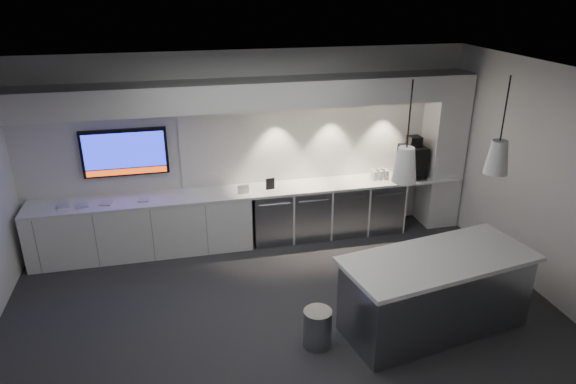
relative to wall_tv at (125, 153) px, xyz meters
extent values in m
plane|color=#2B2B2E|center=(1.90, -2.45, -1.56)|extent=(7.00, 7.00, 0.00)
plane|color=black|center=(1.90, -2.45, 1.44)|extent=(7.00, 7.00, 0.00)
plane|color=white|center=(1.90, 0.05, -0.06)|extent=(7.00, 0.00, 7.00)
plane|color=white|center=(1.90, -4.95, -0.06)|extent=(7.00, 0.00, 7.00)
plane|color=white|center=(5.40, -2.45, -0.06)|extent=(0.00, 7.00, 7.00)
cube|color=white|center=(1.90, -0.27, -0.68)|extent=(6.80, 0.65, 0.04)
cube|color=white|center=(0.15, -0.27, -1.13)|extent=(3.30, 0.63, 0.86)
cube|color=gray|center=(2.15, -0.27, -1.13)|extent=(0.60, 0.61, 0.85)
cube|color=gray|center=(2.78, -0.27, -1.13)|extent=(0.60, 0.61, 0.85)
cube|color=gray|center=(3.41, -0.27, -1.13)|extent=(0.60, 0.61, 0.85)
cube|color=gray|center=(4.04, -0.27, -1.13)|extent=(0.60, 0.61, 0.85)
cube|color=white|center=(3.10, 0.03, -0.01)|extent=(4.60, 0.03, 1.30)
cube|color=white|center=(1.90, -0.25, 0.84)|extent=(6.90, 0.60, 0.40)
cube|color=white|center=(5.10, -0.25, -0.26)|extent=(0.55, 0.55, 2.60)
cube|color=black|center=(0.00, 0.00, 0.00)|extent=(1.25, 0.06, 0.72)
cube|color=#1620D0|center=(0.00, -0.03, 0.04)|extent=(1.17, 0.00, 0.54)
cube|color=#E9410D|center=(0.00, -0.03, -0.29)|extent=(1.17, 0.00, 0.09)
cube|color=gray|center=(3.62, -2.97, -1.10)|extent=(2.30, 1.23, 0.91)
cube|color=white|center=(3.62, -2.97, -0.62)|extent=(2.42, 1.36, 0.05)
cylinder|color=gray|center=(2.16, -2.99, -1.33)|extent=(0.44, 0.44, 0.46)
cube|color=black|center=(4.57, -0.24, -0.40)|extent=(0.38, 0.43, 0.51)
cube|color=black|center=(4.57, -0.24, -0.06)|extent=(0.21, 0.21, 0.17)
cube|color=gray|center=(4.57, -0.47, -0.64)|extent=(0.28, 0.21, 0.03)
cube|color=black|center=(2.14, -0.31, -0.57)|extent=(0.14, 0.05, 0.18)
cube|color=white|center=(1.70, -0.39, -0.59)|extent=(0.18, 0.05, 0.14)
cube|color=#BEBEBE|center=(-0.92, -0.32, -0.65)|extent=(0.20, 0.20, 0.02)
cube|color=#BEBEBE|center=(-0.65, -0.36, -0.65)|extent=(0.19, 0.19, 0.02)
cube|color=#BEBEBE|center=(-0.31, -0.35, -0.65)|extent=(0.20, 0.20, 0.02)
cube|color=#BEBEBE|center=(0.21, -0.33, -0.65)|extent=(0.17, 0.17, 0.02)
cone|color=white|center=(3.08, -2.97, 0.59)|extent=(0.26, 0.26, 0.38)
cylinder|color=black|center=(3.08, -2.97, 1.13)|extent=(0.02, 0.02, 0.70)
cone|color=white|center=(4.17, -2.97, 0.59)|extent=(0.26, 0.26, 0.38)
cylinder|color=black|center=(4.17, -2.97, 1.13)|extent=(0.02, 0.02, 0.70)
camera|label=1|loc=(0.74, -7.65, 2.38)|focal=32.00mm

